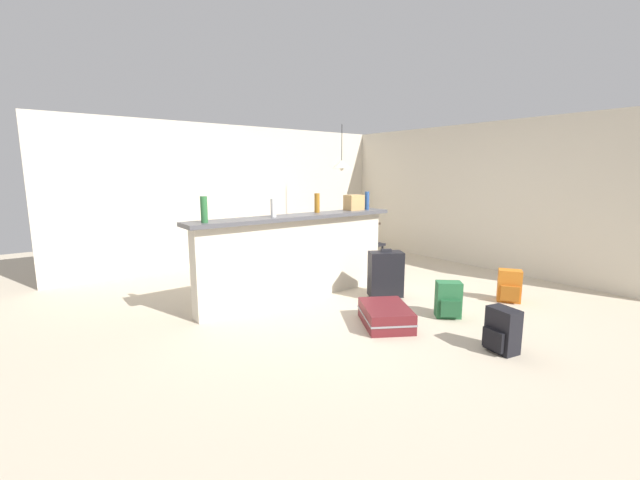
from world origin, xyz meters
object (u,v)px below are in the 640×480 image
bottle_green (204,209)px  bottle_amber (317,203)px  suitcase_flat_maroon (386,315)px  suitcase_upright_black (386,274)px  dining_table (344,228)px  backpack_green (448,300)px  bottle_blue (367,201)px  pendant_lamp (342,164)px  bottle_white (273,208)px  backpack_black (502,331)px  dining_chair_near_partition (366,239)px  grocery_bag (354,203)px  backpack_orange (509,286)px

bottle_green → bottle_amber: size_ratio=1.10×
bottle_amber → suitcase_flat_maroon: size_ratio=0.30×
bottle_green → suitcase_upright_black: size_ratio=0.43×
bottle_green → suitcase_flat_maroon: bottle_green is taller
dining_table → backpack_green: (-0.95, -2.95, -0.44)m
dining_table → backpack_green: dining_table is taller
bottle_blue → pendant_lamp: (0.62, 1.30, 0.55)m
bottle_white → suitcase_flat_maroon: (0.60, -1.35, -1.12)m
bottle_green → pendant_lamp: 3.43m
suitcase_flat_maroon → bottle_green: bearing=137.8°
backpack_green → bottle_amber: bearing=109.0°
bottle_amber → backpack_black: bottle_amber is taller
dining_table → suitcase_upright_black: size_ratio=1.64×
bottle_green → bottle_white: 0.88m
bottle_white → backpack_black: 2.85m
suitcase_flat_maroon → backpack_black: backpack_black is taller
dining_chair_near_partition → backpack_green: 2.55m
bottle_blue → backpack_green: bottle_blue is taller
bottle_blue → grocery_bag: bearing=166.5°
bottle_amber → pendant_lamp: bearing=39.4°
bottle_amber → backpack_black: bearing=-85.3°
bottle_blue → backpack_orange: bottle_blue is taller
pendant_lamp → suitcase_upright_black: (-0.93, -2.00, -1.48)m
pendant_lamp → suitcase_flat_maroon: bearing=-121.5°
grocery_bag → suitcase_flat_maroon: grocery_bag is taller
bottle_white → suitcase_upright_black: size_ratio=0.34×
dining_chair_near_partition → backpack_green: dining_chair_near_partition is taller
suitcase_flat_maroon → backpack_black: size_ratio=2.10×
bottle_white → dining_table: 2.73m
dining_table → bottle_amber: bearing=-141.9°
pendant_lamp → backpack_green: size_ratio=1.93×
bottle_green → pendant_lamp: size_ratio=0.36×
backpack_orange → bottle_blue: bearing=115.7°
bottle_green → pendant_lamp: bearing=23.1°
pendant_lamp → suitcase_upright_black: size_ratio=1.21×
suitcase_flat_maroon → bottle_blue: bearing=53.4°
grocery_bag → backpack_orange: 2.36m
bottle_blue → pendant_lamp: bearing=64.6°
bottle_blue → suitcase_upright_black: 1.20m
bottle_white → suitcase_upright_black: 1.73m
backpack_orange → dining_chair_near_partition: bearing=94.1°
bottle_amber → dining_chair_near_partition: bearing=21.8°
backpack_black → pendant_lamp: bearing=71.7°
suitcase_flat_maroon → backpack_green: size_ratio=2.10×
grocery_bag → backpack_green: (-0.05, -1.70, -1.03)m
bottle_white → bottle_blue: 1.62m
bottle_amber → suitcase_upright_black: bearing=-55.3°
suitcase_flat_maroon → backpack_orange: 1.93m
grocery_bag → backpack_black: size_ratio=0.62×
bottle_amber → grocery_bag: bearing=-3.4°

